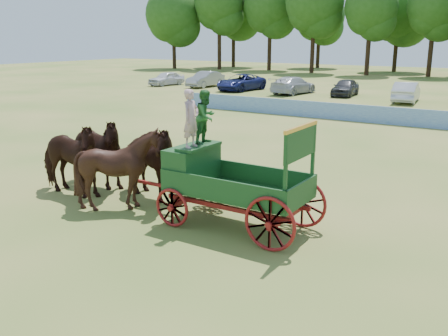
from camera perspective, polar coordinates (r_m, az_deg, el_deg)
ground at (r=15.68m, az=-2.65°, el=-4.08°), size 160.00×160.00×0.00m
horse_lead_left at (r=16.93m, az=-17.43°, el=1.02°), size 2.97×1.43×2.47m
horse_lead_right at (r=17.63m, az=-14.71°, el=1.75°), size 2.97×1.43×2.47m
horse_wheel_left at (r=15.20m, az=-11.59°, el=-0.10°), size 2.37×2.14×2.48m
horse_wheel_right at (r=15.97m, az=-8.85°, el=0.74°), size 3.14×1.90×2.47m
farm_dray at (r=13.71m, az=-1.04°, el=0.21°), size 5.99×2.00×3.72m
sponsor_banner at (r=31.90m, az=14.96°, el=6.08°), size 26.00×0.08×1.05m
parked_cars at (r=42.99m, az=22.94°, el=7.88°), size 56.42×7.14×1.62m
treeline at (r=73.73m, az=22.59°, el=17.21°), size 92.30×23.05×15.48m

